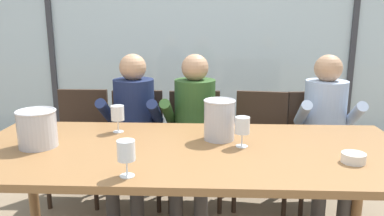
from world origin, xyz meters
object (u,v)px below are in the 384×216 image
(chair_near_curtain, at_px, (81,135))
(person_olive_shirt, at_px, (193,122))
(tasting_bowl, at_px, (353,158))
(chair_right_of_center, at_px, (261,138))
(dining_table, at_px, (189,159))
(person_pale_blue_shirt, at_px, (326,123))
(ice_bucket_primary, at_px, (219,119))
(wine_glass_by_left_taster, at_px, (126,152))
(chair_near_window_right, at_px, (316,139))
(chair_left_of_center, at_px, (137,137))
(wine_glass_near_bucket, at_px, (118,114))
(wine_glass_center_pour, at_px, (242,127))
(person_navy_polo, at_px, (132,121))
(ice_bucket_secondary, at_px, (37,128))
(chair_center, at_px, (195,138))

(chair_near_curtain, distance_m, person_olive_shirt, 0.98)
(tasting_bowl, bearing_deg, chair_right_of_center, 105.42)
(dining_table, bearing_deg, person_pale_blue_shirt, 38.06)
(ice_bucket_primary, height_order, wine_glass_by_left_taster, ice_bucket_primary)
(tasting_bowl, bearing_deg, chair_near_window_right, 83.00)
(chair_left_of_center, xyz_separation_m, chair_near_window_right, (1.46, 0.02, 0.00))
(chair_near_window_right, height_order, ice_bucket_primary, ice_bucket_primary)
(chair_right_of_center, xyz_separation_m, person_olive_shirt, (-0.55, -0.14, 0.17))
(person_pale_blue_shirt, relative_size, wine_glass_near_bucket, 6.97)
(tasting_bowl, xyz_separation_m, wine_glass_by_left_taster, (-1.11, -0.22, 0.09))
(chair_left_of_center, bearing_deg, chair_near_curtain, 172.36)
(tasting_bowl, relative_size, wine_glass_center_pour, 0.69)
(person_navy_polo, bearing_deg, ice_bucket_primary, -41.52)
(person_pale_blue_shirt, height_order, wine_glass_center_pour, person_pale_blue_shirt)
(chair_near_window_right, xyz_separation_m, person_olive_shirt, (-0.99, -0.15, 0.17))
(dining_table, distance_m, chair_right_of_center, 1.09)
(chair_near_window_right, xyz_separation_m, wine_glass_center_pour, (-0.68, -0.90, 0.35))
(person_navy_polo, height_order, wine_glass_near_bucket, person_navy_polo)
(chair_near_curtain, relative_size, person_olive_shirt, 0.74)
(wine_glass_near_bucket, height_order, wine_glass_center_pour, same)
(person_olive_shirt, distance_m, person_pale_blue_shirt, 1.02)
(chair_near_window_right, xyz_separation_m, wine_glass_by_left_taster, (-1.25, -1.34, 0.35))
(ice_bucket_primary, bearing_deg, chair_left_of_center, 130.94)
(chair_near_window_right, xyz_separation_m, wine_glass_near_bucket, (-1.46, -0.65, 0.35))
(ice_bucket_secondary, bearing_deg, person_navy_polo, 64.77)
(chair_left_of_center, xyz_separation_m, chair_center, (0.48, 0.00, 0.00))
(chair_center, distance_m, tasting_bowl, 1.42)
(ice_bucket_primary, xyz_separation_m, wine_glass_by_left_taster, (-0.44, -0.57, -0.01))
(ice_bucket_primary, height_order, ice_bucket_secondary, ice_bucket_primary)
(wine_glass_center_pour, bearing_deg, tasting_bowl, -22.27)
(person_olive_shirt, xyz_separation_m, wine_glass_near_bucket, (-0.46, -0.50, 0.18))
(wine_glass_by_left_taster, bearing_deg, person_navy_polo, 100.32)
(wine_glass_by_left_taster, bearing_deg, person_olive_shirt, 77.80)
(chair_near_curtain, xyz_separation_m, ice_bucket_primary, (1.13, -0.78, 0.36))
(wine_glass_by_left_taster, bearing_deg, ice_bucket_primary, 52.41)
(wine_glass_center_pour, bearing_deg, chair_near_curtain, 144.02)
(person_navy_polo, relative_size, wine_glass_near_bucket, 6.97)
(ice_bucket_secondary, bearing_deg, wine_glass_near_bucket, 37.92)
(tasting_bowl, xyz_separation_m, wine_glass_center_pour, (-0.54, 0.22, 0.09))
(wine_glass_by_left_taster, bearing_deg, wine_glass_near_bucket, 106.55)
(person_navy_polo, distance_m, person_olive_shirt, 0.48)
(wine_glass_by_left_taster, relative_size, wine_glass_near_bucket, 1.00)
(chair_near_window_right, bearing_deg, wine_glass_near_bucket, -161.62)
(chair_right_of_center, height_order, wine_glass_near_bucket, wine_glass_near_bucket)
(chair_near_curtain, relative_size, person_pale_blue_shirt, 0.74)
(person_olive_shirt, xyz_separation_m, tasting_bowl, (0.85, -0.97, 0.09))
(chair_right_of_center, bearing_deg, person_pale_blue_shirt, -9.50)
(person_olive_shirt, height_order, person_pale_blue_shirt, same)
(chair_near_curtain, bearing_deg, wine_glass_center_pour, -35.85)
(chair_near_window_right, xyz_separation_m, ice_bucket_primary, (-0.81, -0.77, 0.36))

